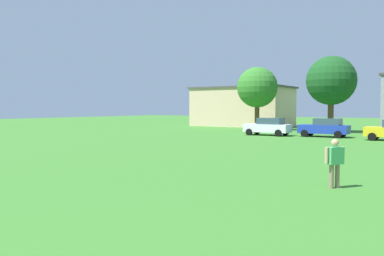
{
  "coord_description": "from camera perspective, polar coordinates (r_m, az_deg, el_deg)",
  "views": [
    {
      "loc": [
        7.79,
        1.84,
        2.65
      ],
      "look_at": [
        1.91,
        10.69,
        2.1
      ],
      "focal_mm": 37.11,
      "sensor_mm": 36.0,
      "label": 1
    }
  ],
  "objects": [
    {
      "name": "parked_car_white_0",
      "position": [
        38.3,
        10.89,
        0.22
      ],
      "size": [
        4.3,
        2.02,
        1.68
      ],
      "rotation": [
        0.0,
        0.0,
        3.14
      ],
      "color": "white",
      "rests_on": "ground"
    },
    {
      "name": "parked_car_blue_1",
      "position": [
        37.61,
        18.53,
        0.07
      ],
      "size": [
        4.3,
        2.02,
        1.68
      ],
      "rotation": [
        0.0,
        0.0,
        3.14
      ],
      "color": "#1E38AD",
      "rests_on": "ground"
    },
    {
      "name": "adult_bystander",
      "position": [
        13.88,
        19.82,
        -4.2
      ],
      "size": [
        0.55,
        0.65,
        1.62
      ],
      "rotation": [
        0.0,
        0.0,
        4.09
      ],
      "color": "#8C7259",
      "rests_on": "ground"
    },
    {
      "name": "tree_far_left",
      "position": [
        47.16,
        9.36,
        5.76
      ],
      "size": [
        4.74,
        4.74,
        7.38
      ],
      "color": "brown",
      "rests_on": "ground"
    },
    {
      "name": "tree_left",
      "position": [
        44.89,
        19.38,
        6.41
      ],
      "size": [
        5.21,
        5.21,
        8.12
      ],
      "color": "brown",
      "rests_on": "ground"
    },
    {
      "name": "ground_plane",
      "position": [
        29.34,
        18.05,
        -2.37
      ],
      "size": [
        160.0,
        160.0,
        0.0
      ],
      "primitive_type": "plane",
      "color": "#387528"
    },
    {
      "name": "house_right",
      "position": [
        57.23,
        7.28,
        3.08
      ],
      "size": [
        13.58,
        8.22,
        5.56
      ],
      "color": "beige",
      "rests_on": "ground"
    }
  ]
}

